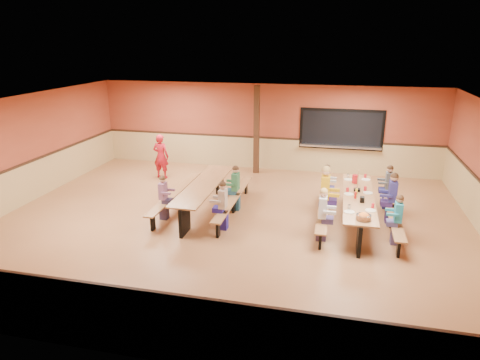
# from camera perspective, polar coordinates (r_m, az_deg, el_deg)

# --- Properties ---
(ground) EXTENTS (12.00, 12.00, 0.00)m
(ground) POSITION_cam_1_polar(r_m,az_deg,el_deg) (10.91, -1.28, -5.74)
(ground) COLOR brown
(ground) RESTS_ON ground
(room_envelope) EXTENTS (12.04, 10.04, 3.02)m
(room_envelope) POSITION_cam_1_polar(r_m,az_deg,el_deg) (10.65, -1.30, -2.35)
(room_envelope) COLOR brown
(room_envelope) RESTS_ON ground
(kitchen_pass_through) EXTENTS (2.78, 0.28, 1.38)m
(kitchen_pass_through) POSITION_cam_1_polar(r_m,az_deg,el_deg) (14.90, 13.33, 6.36)
(kitchen_pass_through) COLOR black
(kitchen_pass_through) RESTS_ON ground
(structural_post) EXTENTS (0.18, 0.18, 3.00)m
(structural_post) POSITION_cam_1_polar(r_m,az_deg,el_deg) (14.60, 2.22, 6.64)
(structural_post) COLOR #321D10
(structural_post) RESTS_ON ground
(cafeteria_table_main) EXTENTS (1.91, 3.70, 0.74)m
(cafeteria_table_main) POSITION_cam_1_polar(r_m,az_deg,el_deg) (11.05, 15.45, -3.16)
(cafeteria_table_main) COLOR #99663C
(cafeteria_table_main) RESTS_ON ground
(cafeteria_table_second) EXTENTS (1.91, 3.70, 0.74)m
(cafeteria_table_second) POSITION_cam_1_polar(r_m,az_deg,el_deg) (11.59, -4.80, -1.53)
(cafeteria_table_second) COLOR #99663C
(cafeteria_table_second) RESTS_ON ground
(seated_child_white_left) EXTENTS (0.39, 0.32, 1.25)m
(seated_child_white_left) POSITION_cam_1_polar(r_m,az_deg,el_deg) (9.97, 10.93, -4.57)
(seated_child_white_left) COLOR silver
(seated_child_white_left) RESTS_ON ground
(seated_adult_yellow) EXTENTS (0.47, 0.38, 1.42)m
(seated_adult_yellow) POSITION_cam_1_polar(r_m,az_deg,el_deg) (11.05, 11.25, -1.83)
(seated_adult_yellow) COLOR #C99610
(seated_adult_yellow) RESTS_ON ground
(seated_child_grey_left) EXTENTS (0.34, 0.28, 1.16)m
(seated_child_grey_left) POSITION_cam_1_polar(r_m,az_deg,el_deg) (12.10, 11.42, -0.71)
(seated_child_grey_left) COLOR #BEBEBE
(seated_child_grey_left) RESTS_ON ground
(seated_child_teal_right) EXTENTS (0.35, 0.28, 1.17)m
(seated_child_teal_right) POSITION_cam_1_polar(r_m,az_deg,el_deg) (10.24, 20.24, -5.05)
(seated_child_teal_right) COLOR teal
(seated_child_teal_right) RESTS_ON ground
(seated_child_navy_right) EXTENTS (0.41, 0.34, 1.29)m
(seated_child_navy_right) POSITION_cam_1_polar(r_m,az_deg,el_deg) (11.37, 19.60, -2.33)
(seated_child_navy_right) COLOR navy
(seated_child_navy_right) RESTS_ON ground
(seated_child_char_right) EXTENTS (0.37, 0.30, 1.21)m
(seated_child_char_right) POSITION_cam_1_polar(r_m,az_deg,el_deg) (12.31, 19.14, -0.92)
(seated_child_char_right) COLOR #464A4E
(seated_child_char_right) RESTS_ON ground
(seated_child_purple_sec) EXTENTS (0.34, 0.28, 1.15)m
(seated_child_purple_sec) POSITION_cam_1_polar(r_m,az_deg,el_deg) (11.11, -10.18, -2.37)
(seated_child_purple_sec) COLOR #7D4D6F
(seated_child_purple_sec) RESTS_ON ground
(seated_child_green_sec) EXTENTS (0.38, 0.31, 1.23)m
(seated_child_green_sec) POSITION_cam_1_polar(r_m,az_deg,el_deg) (11.53, -0.59, -1.11)
(seated_child_green_sec) COLOR #2D6741
(seated_child_green_sec) RESTS_ON ground
(seated_child_tan_sec) EXTENTS (0.37, 0.30, 1.21)m
(seated_child_tan_sec) POSITION_cam_1_polar(r_m,az_deg,el_deg) (10.36, -2.29, -3.48)
(seated_child_tan_sec) COLOR tan
(seated_child_tan_sec) RESTS_ON ground
(standing_woman) EXTENTS (0.57, 0.39, 1.48)m
(standing_woman) POSITION_cam_1_polar(r_m,az_deg,el_deg) (14.46, -10.50, 3.14)
(standing_woman) COLOR #B11422
(standing_woman) RESTS_ON ground
(punch_pitcher) EXTENTS (0.16, 0.16, 0.22)m
(punch_pitcher) POSITION_cam_1_polar(r_m,az_deg,el_deg) (11.95, 15.09, 0.14)
(punch_pitcher) COLOR red
(punch_pitcher) RESTS_ON cafeteria_table_main
(chip_bowl) EXTENTS (0.32, 0.32, 0.15)m
(chip_bowl) POSITION_cam_1_polar(r_m,az_deg,el_deg) (9.57, 16.16, -4.74)
(chip_bowl) COLOR orange
(chip_bowl) RESTS_ON cafeteria_table_main
(napkin_dispenser) EXTENTS (0.10, 0.14, 0.13)m
(napkin_dispenser) POSITION_cam_1_polar(r_m,az_deg,el_deg) (10.59, 15.98, -2.52)
(napkin_dispenser) COLOR black
(napkin_dispenser) RESTS_ON cafeteria_table_main
(condiment_mustard) EXTENTS (0.06, 0.06, 0.17)m
(condiment_mustard) POSITION_cam_1_polar(r_m,az_deg,el_deg) (11.02, 15.26, -1.55)
(condiment_mustard) COLOR yellow
(condiment_mustard) RESTS_ON cafeteria_table_main
(condiment_ketchup) EXTENTS (0.06, 0.06, 0.17)m
(condiment_ketchup) POSITION_cam_1_polar(r_m,az_deg,el_deg) (10.79, 15.14, -1.95)
(condiment_ketchup) COLOR #B2140F
(condiment_ketchup) RESTS_ON cafeteria_table_main
(table_paddle) EXTENTS (0.16, 0.16, 0.56)m
(table_paddle) POSITION_cam_1_polar(r_m,az_deg,el_deg) (11.31, 15.38, -0.77)
(table_paddle) COLOR black
(table_paddle) RESTS_ON cafeteria_table_main
(place_settings) EXTENTS (0.65, 3.30, 0.11)m
(place_settings) POSITION_cam_1_polar(r_m,az_deg,el_deg) (10.96, 15.56, -1.85)
(place_settings) COLOR beige
(place_settings) RESTS_ON cafeteria_table_main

